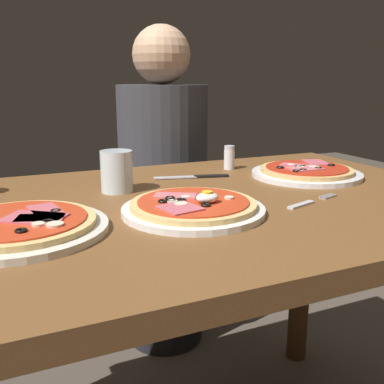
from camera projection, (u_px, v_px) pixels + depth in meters
The scene contains 9 objects.
dining_table at pixel (194, 251), 0.97m from camera, with size 1.26×0.81×0.75m.
pizza_foreground at pixel (193, 207), 0.85m from camera, with size 0.27×0.27×0.05m.
pizza_across_left at pixel (20, 226), 0.74m from camera, with size 0.29×0.29×0.03m.
pizza_across_right at pixel (306, 172), 1.17m from camera, with size 0.28×0.28×0.03m.
water_glass_far at pixel (117, 174), 1.00m from camera, with size 0.07×0.07×0.09m.
fork at pixel (310, 202), 0.92m from camera, with size 0.15×0.06×0.00m.
knife at pixel (197, 177), 1.15m from camera, with size 0.19×0.07×0.01m.
salt_shaker at pixel (229, 158), 1.26m from camera, with size 0.03×0.03×0.07m.
diner_person at pixel (164, 201), 1.65m from camera, with size 0.32×0.32×1.18m.
Camera 1 is at (-0.38, -0.83, 1.00)m, focal length 41.69 mm.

